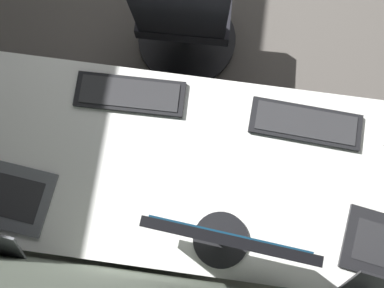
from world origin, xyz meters
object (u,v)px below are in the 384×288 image
object	(u,v)px
monitor_primary	(226,240)
office_chair	(184,13)
keyboard_spare	(130,94)
drawer_pedestal	(173,186)
keyboard_main	(306,124)

from	to	relation	value
monitor_primary	office_chair	size ratio (longest dim) A/B	0.51
keyboard_spare	monitor_primary	bearing A→B (deg)	129.85
drawer_pedestal	office_chair	distance (m)	0.82
keyboard_spare	keyboard_main	bearing A→B (deg)	177.79
monitor_primary	drawer_pedestal	bearing A→B (deg)	-43.18
drawer_pedestal	keyboard_spare	distance (m)	0.52
drawer_pedestal	keyboard_spare	size ratio (longest dim) A/B	1.64
monitor_primary	keyboard_main	bearing A→B (deg)	-119.74
keyboard_main	keyboard_spare	distance (m)	0.68
monitor_primary	keyboard_main	size ratio (longest dim) A/B	1.16
drawer_pedestal	office_chair	size ratio (longest dim) A/B	0.72
office_chair	drawer_pedestal	bearing A→B (deg)	94.04
drawer_pedestal	keyboard_main	bearing A→B (deg)	-152.06
keyboard_main	office_chair	xyz separation A→B (m)	(0.55, -0.55, -0.28)
keyboard_main	keyboard_spare	bearing A→B (deg)	-2.21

